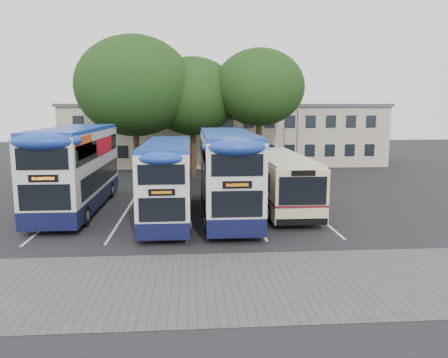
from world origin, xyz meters
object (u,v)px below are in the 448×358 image
at_px(lamp_post, 298,116).
at_px(bus_dd_right, 227,170).
at_px(bus_dd_left, 77,165).
at_px(bus_single, 280,178).
at_px(bus_dd_mid, 168,177).
at_px(tree_right, 259,88).
at_px(tree_mid, 193,96).
at_px(tree_left, 135,86).

xyz_separation_m(lamp_post, bus_dd_right, (-7.63, -15.46, -2.59)).
xyz_separation_m(bus_dd_left, bus_single, (11.68, -0.18, -0.84)).
bearing_deg(lamp_post, bus_single, -107.50).
bearing_deg(lamp_post, bus_dd_mid, -123.88).
height_order(tree_right, bus_dd_right, tree_right).
xyz_separation_m(tree_right, bus_single, (-0.41, -11.11, -5.69)).
bearing_deg(bus_dd_right, tree_right, 73.90).
bearing_deg(lamp_post, tree_mid, -173.13).
distance_m(tree_left, bus_dd_left, 12.46).
bearing_deg(lamp_post, tree_left, -170.64).
relative_size(bus_dd_left, bus_single, 1.09).
bearing_deg(tree_right, bus_single, -92.11).
bearing_deg(bus_dd_right, tree_mid, 96.86).
bearing_deg(tree_left, bus_dd_right, -63.97).
distance_m(tree_mid, bus_dd_mid, 15.63).
distance_m(tree_right, bus_dd_left, 17.00).
bearing_deg(tree_mid, lamp_post, 6.87).
bearing_deg(bus_dd_right, bus_dd_mid, -169.85).
distance_m(tree_left, bus_dd_right, 15.47).
bearing_deg(bus_single, bus_dd_right, -152.75).
height_order(tree_left, bus_dd_right, tree_left).
height_order(bus_dd_mid, bus_single, bus_dd_mid).
distance_m(bus_dd_mid, bus_dd_right, 3.19).
xyz_separation_m(bus_dd_left, bus_dd_mid, (5.26, -2.43, -0.36)).
distance_m(tree_left, bus_single, 16.08).
height_order(tree_left, bus_dd_mid, tree_left).
bearing_deg(tree_left, bus_dd_mid, -76.50).
bearing_deg(tree_left, tree_right, -1.92).
relative_size(tree_right, bus_single, 1.02).
distance_m(tree_right, bus_single, 12.49).
bearing_deg(tree_left, tree_mid, 14.19).
xyz_separation_m(tree_mid, bus_dd_left, (-6.67, -12.46, -4.17)).
height_order(tree_right, bus_dd_left, tree_right).
distance_m(bus_dd_mid, bus_single, 6.81).
distance_m(tree_left, tree_mid, 4.90).
relative_size(bus_dd_mid, bus_single, 0.94).
bearing_deg(bus_single, tree_left, 130.28).
distance_m(tree_left, bus_dd_mid, 15.06).
distance_m(lamp_post, bus_single, 14.81).
distance_m(lamp_post, bus_dd_left, 21.15).
relative_size(lamp_post, bus_single, 0.88).
xyz_separation_m(tree_left, tree_mid, (4.69, 1.19, -0.76)).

